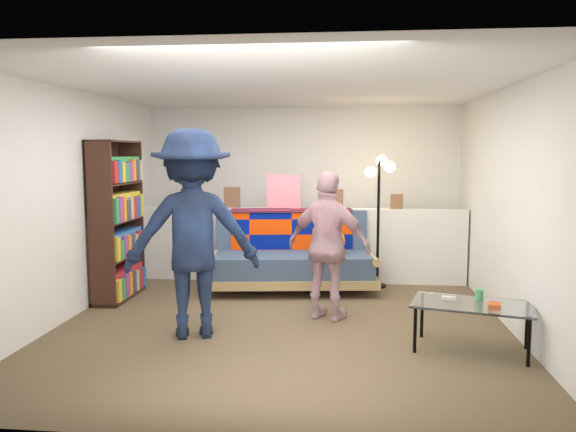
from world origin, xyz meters
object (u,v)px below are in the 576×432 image
object	(u,v)px
person_left	(193,234)
person_right	(329,246)
futon_sofa	(294,257)
bookshelf	(117,226)
floor_lamp	(380,194)
coffee_table	(473,307)

from	to	relation	value
person_left	person_right	bearing A→B (deg)	-169.49
futon_sofa	person_left	world-z (taller)	person_left
person_left	bookshelf	bearing A→B (deg)	-61.14
futon_sofa	floor_lamp	distance (m)	1.37
bookshelf	person_right	xyz separation A→B (m)	(2.54, -0.62, -0.10)
bookshelf	coffee_table	xyz separation A→B (m)	(3.83, -1.45, -0.48)
futon_sofa	coffee_table	xyz separation A→B (m)	(1.77, -2.08, -0.02)
coffee_table	person_left	size ratio (longest dim) A/B	0.57
bookshelf	coffee_table	size ratio (longest dim) A/B	1.67
bookshelf	futon_sofa	bearing A→B (deg)	17.03
futon_sofa	bookshelf	size ratio (longest dim) A/B	1.16
futon_sofa	coffee_table	size ratio (longest dim) A/B	1.93
futon_sofa	person_right	world-z (taller)	person_right
coffee_table	floor_lamp	world-z (taller)	floor_lamp
coffee_table	person_right	world-z (taller)	person_right
person_right	floor_lamp	bearing A→B (deg)	-88.84
coffee_table	person_right	xyz separation A→B (m)	(-1.29, 0.83, 0.38)
floor_lamp	person_left	size ratio (longest dim) A/B	0.87
bookshelf	person_right	distance (m)	2.61
coffee_table	futon_sofa	bearing A→B (deg)	130.35
coffee_table	floor_lamp	xyz separation A→B (m)	(-0.68, 2.35, 0.81)
person_left	person_right	distance (m)	1.43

